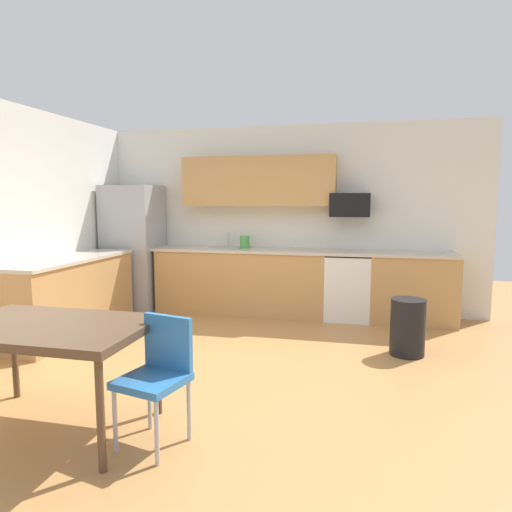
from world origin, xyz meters
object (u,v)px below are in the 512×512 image
Objects in this scene: dining_table at (48,333)px; chair_near_table at (158,369)px; kettle at (245,243)px; trash_bin at (408,327)px; microwave at (350,205)px; oven_range at (348,286)px; refrigerator at (134,247)px.

dining_table is 1.65× the size of chair_near_table.
trash_bin is at bearing -33.70° from kettle.
microwave reaches higher than kettle.
dining_table is 2.33× the size of trash_bin.
oven_range is 1.07× the size of chair_near_table.
microwave is at bearing 73.05° from chair_near_table.
oven_range is 0.65× the size of dining_table.
microwave is 0.90× the size of trash_bin.
oven_range is 1.69× the size of microwave.
refrigerator is 1.70m from kettle.
chair_near_table is (-1.13, -3.70, -1.06)m from microwave.
refrigerator is at bearing -178.56° from oven_range.
refrigerator reaches higher than kettle.
oven_range is 3.77m from chair_near_table.
oven_range is 4.12m from dining_table.
dining_table is (-1.95, -3.62, 0.25)m from oven_range.
refrigerator is at bearing 109.08° from dining_table.
dining_table is at bearing -97.32° from kettle.
oven_range reaches higher than trash_bin.
chair_near_table reaches higher than dining_table.
refrigerator reaches higher than chair_near_table.
oven_range reaches higher than chair_near_table.
refrigerator is 3.75m from dining_table.
chair_near_table reaches higher than trash_bin.
microwave is at bearing 1.94° from kettle.
refrigerator is at bearing 161.26° from trash_bin.
kettle is (-0.35, 3.65, 0.52)m from chair_near_table.
oven_range is at bearing 115.86° from trash_bin.
trash_bin is (0.67, -1.38, -0.16)m from oven_range.
trash_bin is 3.00× the size of kettle.
kettle reaches higher than chair_near_table.
kettle is at bearing 95.53° from chair_near_table.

